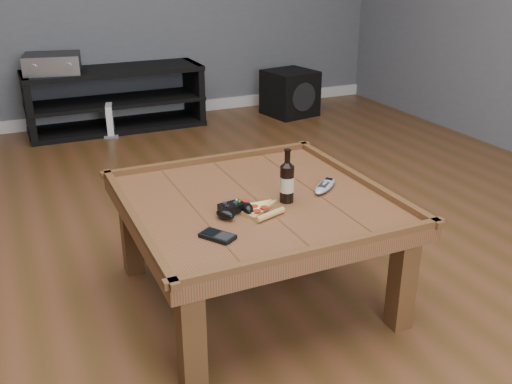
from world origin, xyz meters
name	(u,v)px	position (x,y,z in m)	size (l,w,h in m)	color
ground	(256,296)	(0.00, 0.00, 0.00)	(6.00, 6.00, 0.00)	#4B2F15
baseboard	(112,116)	(0.00, 2.99, 0.05)	(5.00, 0.02, 0.10)	silver
coffee_table	(256,212)	(0.00, 0.00, 0.39)	(1.03, 1.03, 0.48)	#542A18
media_console	(116,99)	(0.00, 2.75, 0.25)	(1.40, 0.45, 0.50)	black
beer_bottle	(287,181)	(0.10, -0.07, 0.54)	(0.06, 0.06, 0.21)	black
game_controller	(235,210)	(-0.13, -0.10, 0.47)	(0.16, 0.12, 0.04)	black
pizza_slice	(256,209)	(-0.05, -0.11, 0.46)	(0.21, 0.27, 0.02)	tan
smartphone	(218,236)	(-0.26, -0.25, 0.46)	(0.12, 0.14, 0.02)	black
remote_control	(325,186)	(0.30, -0.02, 0.46)	(0.18, 0.17, 0.03)	gray
av_receiver	(52,63)	(-0.45, 2.74, 0.57)	(0.46, 0.40, 0.14)	black
subwoofer	(290,93)	(1.50, 2.55, 0.20)	(0.46, 0.46, 0.39)	black
game_console	(110,121)	(-0.09, 2.59, 0.11)	(0.15, 0.22, 0.25)	slate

